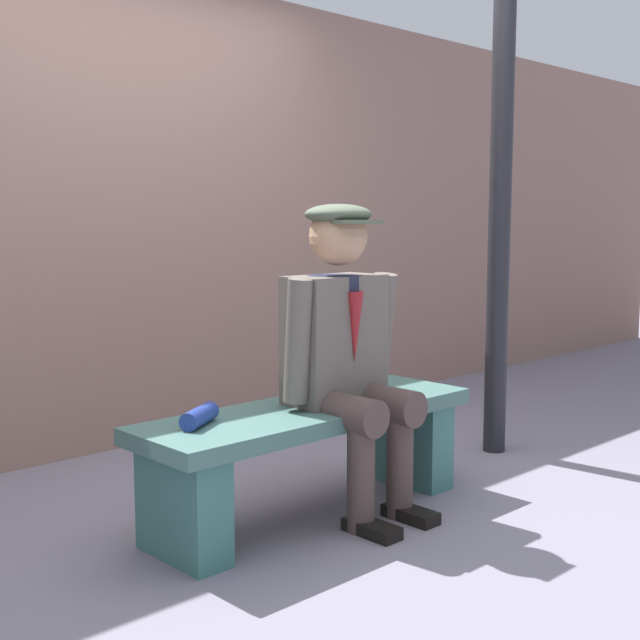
{
  "coord_description": "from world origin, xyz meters",
  "views": [
    {
      "loc": [
        2.27,
        2.43,
        1.22
      ],
      "look_at": [
        -0.06,
        0.0,
        0.81
      ],
      "focal_mm": 46.73,
      "sensor_mm": 36.0,
      "label": 1
    }
  ],
  "objects_px": {
    "seated_man": "(345,344)",
    "lamp_post": "(501,156)",
    "rolled_magazine": "(199,416)",
    "bench": "(310,442)"
  },
  "relations": [
    {
      "from": "seated_man",
      "to": "rolled_magazine",
      "type": "relative_size",
      "value": 6.09
    },
    {
      "from": "seated_man",
      "to": "lamp_post",
      "type": "height_order",
      "value": "lamp_post"
    },
    {
      "from": "bench",
      "to": "lamp_post",
      "type": "xyz_separation_m",
      "value": [
        -1.37,
        -0.04,
        1.23
      ]
    },
    {
      "from": "seated_man",
      "to": "lamp_post",
      "type": "distance_m",
      "value": 1.49
    },
    {
      "from": "seated_man",
      "to": "bench",
      "type": "bearing_deg",
      "value": -24.04
    },
    {
      "from": "seated_man",
      "to": "rolled_magazine",
      "type": "xyz_separation_m",
      "value": [
        0.65,
        -0.11,
        -0.21
      ]
    },
    {
      "from": "bench",
      "to": "lamp_post",
      "type": "distance_m",
      "value": 1.84
    },
    {
      "from": "rolled_magazine",
      "to": "lamp_post",
      "type": "height_order",
      "value": "lamp_post"
    },
    {
      "from": "seated_man",
      "to": "lamp_post",
      "type": "xyz_separation_m",
      "value": [
        -1.23,
        -0.1,
        0.83
      ]
    },
    {
      "from": "rolled_magazine",
      "to": "lamp_post",
      "type": "bearing_deg",
      "value": 179.67
    }
  ]
}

